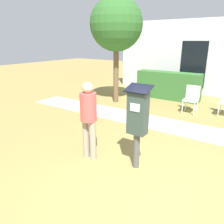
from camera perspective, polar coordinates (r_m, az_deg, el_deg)
name	(u,v)px	position (r m, az deg, el deg)	size (l,w,h in m)	color
ground_plane	(151,192)	(3.77, 10.16, -19.99)	(40.00, 40.00, 0.00)	olive
sidewalk	(197,132)	(6.25, 21.42, -4.77)	(12.00, 1.10, 0.02)	#B7B2A8
parking_meter	(138,117)	(3.91, 6.71, -1.27)	(0.44, 0.31, 1.59)	#4C4C4C
person_standing	(89,115)	(4.28, -6.14, -0.79)	(0.32, 0.32, 1.58)	gray
outdoor_chair_left	(192,97)	(7.72, 20.08, 3.71)	(0.44, 0.44, 0.90)	white
hedge_row	(168,85)	(9.36, 14.41, 6.75)	(2.58, 0.60, 1.10)	#33662D
tree	(116,25)	(8.38, 1.12, 21.81)	(1.90, 1.90, 3.82)	brown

